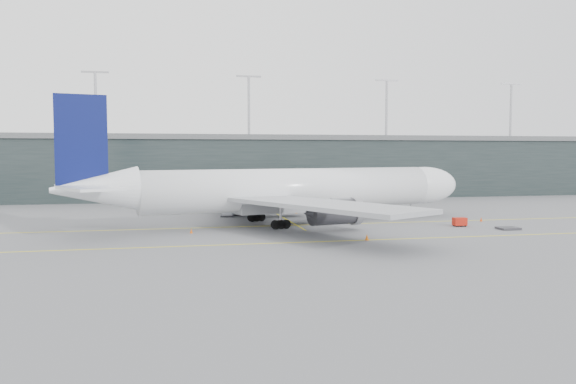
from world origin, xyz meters
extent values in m
plane|color=slate|center=(0.00, 0.00, 0.00)|extent=(320.00, 320.00, 0.00)
cube|color=yellow|center=(0.00, -4.00, 0.01)|extent=(160.00, 0.25, 0.02)
cube|color=yellow|center=(0.00, -20.00, 0.01)|extent=(160.00, 0.25, 0.02)
cube|color=yellow|center=(5.00, 20.00, 0.01)|extent=(0.25, 60.00, 0.02)
cube|color=black|center=(0.00, 58.00, 7.00)|extent=(240.00, 35.00, 14.00)
cube|color=#56595B|center=(0.00, 58.00, 14.60)|extent=(240.00, 36.00, 1.20)
cylinder|color=#9E9EA3|center=(-30.00, 48.00, 22.00)|extent=(0.60, 0.60, 14.00)
cylinder|color=#9E9EA3|center=(5.00, 48.00, 22.00)|extent=(0.60, 0.60, 14.00)
cylinder|color=#9E9EA3|center=(40.00, 48.00, 22.00)|extent=(0.60, 0.60, 14.00)
cylinder|color=#9E9EA3|center=(75.00, 48.00, 22.00)|extent=(0.60, 0.60, 14.00)
cylinder|color=white|center=(4.78, -1.96, 5.39)|extent=(47.09, 16.19, 6.31)
ellipsoid|color=white|center=(29.13, 3.38, 5.39)|extent=(14.30, 9.00, 6.31)
cone|color=white|center=(-23.56, -8.17, 6.11)|extent=(12.23, 8.32, 6.06)
cube|color=#9B9EA3|center=(3.78, -2.18, 2.95)|extent=(17.00, 8.46, 2.04)
cube|color=black|center=(32.91, 4.21, 6.41)|extent=(2.84, 3.46, 0.81)
cube|color=#9B9EA3|center=(5.17, -18.03, 4.38)|extent=(22.08, 30.33, 0.56)
cylinder|color=#3B3B40|center=(8.83, -10.97, 2.65)|extent=(7.72, 5.01, 3.56)
cube|color=#9B9EA3|center=(-1.59, 12.80, 4.38)|extent=(11.01, 30.04, 0.56)
cylinder|color=#3B3B40|center=(4.69, 7.92, 2.65)|extent=(7.72, 5.01, 3.56)
cube|color=#09104C|center=(-25.05, -8.50, 12.52)|extent=(6.57, 1.91, 12.21)
cube|color=white|center=(-23.36, -13.86, 6.62)|extent=(9.18, 10.71, 0.36)
cube|color=white|center=(-25.75, -2.92, 6.62)|extent=(6.01, 9.41, 0.36)
cylinder|color=black|center=(26.65, 2.83, 0.56)|extent=(1.18, 0.64, 1.12)
cylinder|color=#9E9EA3|center=(26.65, 2.83, 1.32)|extent=(0.31, 0.31, 2.65)
cylinder|color=black|center=(1.84, -7.61, 0.66)|extent=(1.40, 0.78, 1.32)
cylinder|color=black|center=(-0.25, 1.94, 0.66)|extent=(1.40, 0.78, 1.32)
cube|color=#27262B|center=(23.33, 1.88, 4.86)|extent=(3.65, 3.97, 2.72)
cube|color=#27262B|center=(21.97, 9.83, 4.86)|extent=(4.53, 12.86, 2.43)
cube|color=#27262B|center=(19.84, 22.27, 4.86)|extent=(4.77, 12.90, 2.53)
cube|color=#27262B|center=(17.70, 34.72, 4.86)|extent=(5.01, 12.94, 2.62)
cylinder|color=#9E9EA3|center=(21.86, 10.50, 1.85)|extent=(0.49, 0.49, 3.69)
cube|color=#3B3B40|center=(21.86, 10.50, 0.34)|extent=(2.16, 1.76, 0.68)
cylinder|color=#27262B|center=(23.33, 40.50, 4.86)|extent=(3.89, 3.89, 2.91)
cylinder|color=#27262B|center=(23.33, 40.50, 1.75)|extent=(1.75, 1.75, 3.50)
cube|color=#AE190C|center=(28.54, -10.32, 0.75)|extent=(1.97, 1.29, 1.14)
cylinder|color=black|center=(27.83, -10.74, 0.18)|extent=(0.35, 0.14, 0.35)
cylinder|color=black|center=(29.23, -10.78, 0.18)|extent=(0.35, 0.14, 0.35)
cylinder|color=black|center=(27.86, -9.86, 0.18)|extent=(0.35, 0.14, 0.35)
cylinder|color=black|center=(29.26, -9.91, 0.18)|extent=(0.35, 0.14, 0.35)
cube|color=#323136|center=(33.69, -14.78, 0.17)|extent=(2.91, 2.34, 0.29)
cube|color=#3B3B40|center=(-4.25, 9.21, 0.16)|extent=(2.41, 2.03, 0.22)
cube|color=#B5B8C2|center=(-4.25, 9.21, 1.15)|extent=(1.96, 1.86, 1.65)
cube|color=#274599|center=(-4.25, 9.21, 2.01)|extent=(2.02, 1.92, 0.09)
cube|color=#3B3B40|center=(-2.27, 10.80, 0.14)|extent=(2.18, 1.93, 0.18)
cube|color=silver|center=(-2.27, 10.80, 0.96)|extent=(1.80, 1.74, 1.37)
cube|color=#274599|center=(-2.27, 10.80, 1.67)|extent=(1.86, 1.80, 0.07)
cube|color=#3B3B40|center=(-0.28, 10.79, 0.17)|extent=(2.35, 1.94, 0.22)
cube|color=#A1A7AD|center=(-0.28, 10.79, 1.17)|extent=(1.90, 1.79, 1.67)
cube|color=#274599|center=(-0.28, 10.79, 2.03)|extent=(1.96, 1.85, 0.09)
cone|color=#E0470C|center=(34.96, -5.53, 0.35)|extent=(0.44, 0.44, 0.70)
cone|color=#CF5B0B|center=(10.42, -20.10, 0.40)|extent=(0.50, 0.50, 0.80)
cone|color=orange|center=(8.67, 12.55, 0.40)|extent=(0.50, 0.50, 0.79)
cone|color=#E65A0C|center=(-10.96, -9.34, 0.32)|extent=(0.41, 0.41, 0.65)
camera|label=1|loc=(-13.65, -86.41, 10.97)|focal=35.00mm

